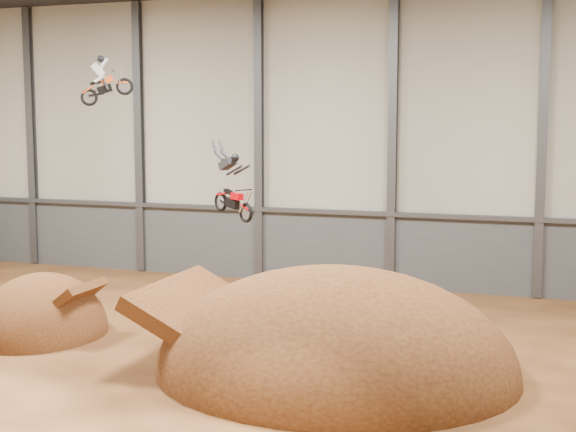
# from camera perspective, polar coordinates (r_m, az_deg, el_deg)

# --- Properties ---
(floor) EXTENTS (40.00, 40.00, 0.00)m
(floor) POSITION_cam_1_polar(r_m,az_deg,el_deg) (26.01, -6.94, -11.05)
(floor) COLOR #4C2A14
(floor) RESTS_ON ground
(back_wall) EXTENTS (40.00, 0.10, 14.00)m
(back_wall) POSITION_cam_1_polar(r_m,az_deg,el_deg) (38.80, 2.65, 5.43)
(back_wall) COLOR #B6B3A2
(back_wall) RESTS_ON ground
(lower_band_back) EXTENTS (39.80, 0.18, 3.50)m
(lower_band_back) POSITION_cam_1_polar(r_m,az_deg,el_deg) (39.19, 2.57, -2.27)
(lower_band_back) COLOR #4A4D51
(lower_band_back) RESTS_ON ground
(steel_rail) EXTENTS (39.80, 0.35, 0.20)m
(steel_rail) POSITION_cam_1_polar(r_m,az_deg,el_deg) (38.80, 2.52, 0.32)
(steel_rail) COLOR #47494F
(steel_rail) RESTS_ON lower_band_back
(steel_column_0) EXTENTS (0.40, 0.36, 13.90)m
(steel_column_0) POSITION_cam_1_polar(r_m,az_deg,el_deg) (46.17, -17.78, 5.34)
(steel_column_0) COLOR #47494F
(steel_column_0) RESTS_ON ground
(steel_column_1) EXTENTS (0.40, 0.36, 13.90)m
(steel_column_1) POSITION_cam_1_polar(r_m,az_deg,el_deg) (42.53, -10.53, 5.45)
(steel_column_1) COLOR #47494F
(steel_column_1) RESTS_ON ground
(steel_column_2) EXTENTS (0.40, 0.36, 13.90)m
(steel_column_2) POSITION_cam_1_polar(r_m,az_deg,el_deg) (39.68, -2.07, 5.46)
(steel_column_2) COLOR #47494F
(steel_column_2) RESTS_ON ground
(steel_column_3) EXTENTS (0.40, 0.36, 13.90)m
(steel_column_3) POSITION_cam_1_polar(r_m,az_deg,el_deg) (37.80, 7.44, 5.34)
(steel_column_3) COLOR #47494F
(steel_column_3) RESTS_ON ground
(steel_column_4) EXTENTS (0.40, 0.36, 13.90)m
(steel_column_4) POSITION_cam_1_polar(r_m,az_deg,el_deg) (37.05, 17.63, 5.04)
(steel_column_4) COLOR #47494F
(steel_column_4) RESTS_ON ground
(takeoff_ramp) EXTENTS (4.67, 5.39, 4.67)m
(takeoff_ramp) POSITION_cam_1_polar(r_m,az_deg,el_deg) (31.53, -17.09, -8.10)
(takeoff_ramp) COLOR #402110
(takeoff_ramp) RESTS_ON ground
(landing_ramp) EXTENTS (11.60, 10.26, 6.69)m
(landing_ramp) POSITION_cam_1_polar(r_m,az_deg,el_deg) (26.02, 3.32, -11.00)
(landing_ramp) COLOR #402110
(landing_ramp) RESTS_ON ground
(fmx_rider_a) EXTENTS (2.61, 1.78, 2.39)m
(fmx_rider_a) POSITION_cam_1_polar(r_m,az_deg,el_deg) (32.05, -12.61, 9.72)
(fmx_rider_a) COLOR #D44B18
(fmx_rider_b) EXTENTS (3.33, 2.44, 3.03)m
(fmx_rider_b) POSITION_cam_1_polar(r_m,az_deg,el_deg) (28.89, -4.02, 2.47)
(fmx_rider_b) COLOR #D50009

